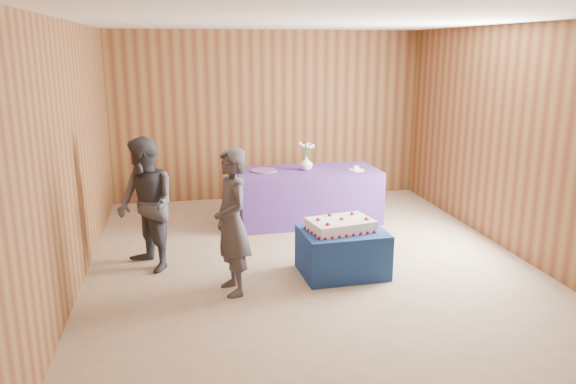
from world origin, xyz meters
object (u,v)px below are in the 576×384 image
object	(u,v)px
sheet_cake	(340,225)
guest_right	(146,205)
cake_table	(342,252)
guest_left	(232,222)
serving_table	(307,196)
vase	(306,163)

from	to	relation	value
sheet_cake	guest_right	size ratio (longest dim) A/B	0.52
cake_table	guest_left	world-z (taller)	guest_left
cake_table	sheet_cake	size ratio (longest dim) A/B	1.15
serving_table	guest_left	size ratio (longest dim) A/B	1.34
cake_table	vase	size ratio (longest dim) A/B	4.65
sheet_cake	guest_right	bearing A→B (deg)	154.04
cake_table	guest_right	bearing A→B (deg)	162.50
cake_table	guest_right	size ratio (longest dim) A/B	0.60
serving_table	vase	bearing A→B (deg)	129.86
cake_table	vase	xyz separation A→B (m)	(0.03, 1.98, 0.60)
cake_table	guest_left	bearing A→B (deg)	-171.34
vase	guest_left	bearing A→B (deg)	-119.45
serving_table	sheet_cake	bearing A→B (deg)	-94.79
cake_table	sheet_cake	bearing A→B (deg)	161.35
serving_table	sheet_cake	distance (m)	1.97
sheet_cake	vase	distance (m)	1.99
sheet_cake	guest_left	bearing A→B (deg)	-179.20
guest_left	serving_table	bearing A→B (deg)	137.27
cake_table	vase	world-z (taller)	vase
cake_table	serving_table	world-z (taller)	serving_table
cake_table	guest_left	distance (m)	1.35
cake_table	vase	bearing A→B (deg)	86.04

